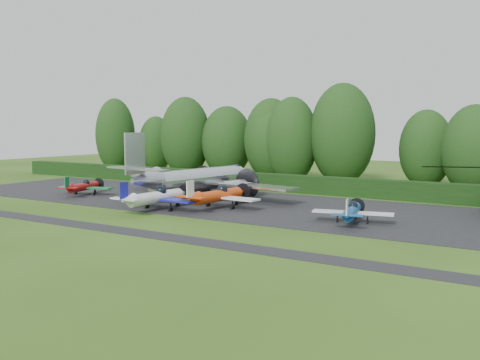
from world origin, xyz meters
The scene contains 20 objects.
ground centered at (0.00, 0.00, 0.00)m, with size 160.00×160.00×0.00m, color #294914.
apron centered at (0.00, 10.00, 0.00)m, with size 70.00×18.00×0.01m, color black.
taxiway_verge centered at (0.00, -6.00, 0.00)m, with size 70.00×2.00×0.00m, color black.
hedgerow centered at (0.00, 21.00, 0.00)m, with size 90.00×1.60×2.00m, color black.
transport_plane centered at (-5.98, 11.21, 2.03)m, with size 22.76×17.46×7.30m.
light_plane_red centered at (-17.80, 6.22, 1.00)m, with size 6.22×6.54×2.39m.
light_plane_white centered at (-4.09, 2.30, 1.26)m, with size 7.87×8.27×3.02m.
light_plane_orange centered at (0.03, 6.19, 1.25)m, with size 7.84×8.24×3.01m.
light_plane_blue centered at (13.21, 5.38, 1.01)m, with size 6.30×6.63×2.42m.
tree_1 centered at (2.37, 31.41, 6.55)m, with size 8.38×8.38×13.12m.
tree_2 centered at (12.46, 33.29, 4.80)m, with size 6.40×6.40×9.62m.
tree_3 centered at (18.50, 29.24, 5.00)m, with size 6.95×6.95×10.02m.
tree_5 centered at (-36.15, 29.73, 6.01)m, with size 6.38×6.38×12.06m.
tree_6 centered at (-22.25, 30.43, 5.97)m, with size 7.57×7.57×11.95m.
tree_7 centered at (-8.25, 31.77, 5.72)m, with size 7.60×7.60×11.46m.
tree_9 centered at (-17.33, 34.82, 4.85)m, with size 5.94×5.94×9.73m.
tree_10 centered at (-3.99, 29.67, 5.71)m, with size 6.89×6.89×11.44m.
tree_11 centered at (-30.72, 33.54, 4.56)m, with size 5.68×5.68×9.15m.
tree_12 centered at (-15.77, 31.97, 5.24)m, with size 7.51×7.51×10.50m.
tree_13 centered at (-7.34, 31.19, 5.09)m, with size 7.76×7.76×10.20m.
Camera 1 is at (27.38, -34.33, 7.77)m, focal length 40.00 mm.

